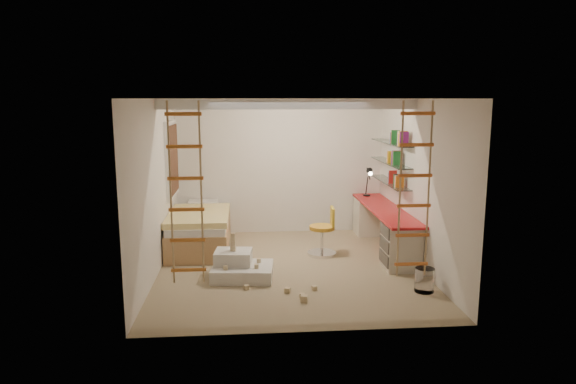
{
  "coord_description": "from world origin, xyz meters",
  "views": [
    {
      "loc": [
        -0.65,
        -7.64,
        2.59
      ],
      "look_at": [
        0.0,
        0.3,
        1.15
      ],
      "focal_mm": 32.0,
      "sensor_mm": 36.0,
      "label": 1
    }
  ],
  "objects": [
    {
      "name": "books",
      "position": [
        1.87,
        1.13,
        1.64
      ],
      "size": [
        0.14,
        0.58,
        0.92
      ],
      "color": "orange",
      "rests_on": "shelves"
    },
    {
      "name": "bed",
      "position": [
        -1.48,
        1.23,
        0.33
      ],
      "size": [
        1.02,
        2.0,
        0.69
      ],
      "color": "#AD7F51",
      "rests_on": "floor"
    },
    {
      "name": "rope_ladder_right",
      "position": [
        1.35,
        -1.75,
        1.52
      ],
      "size": [
        0.41,
        0.04,
        2.13
      ],
      "primitive_type": null,
      "color": "#D06223",
      "rests_on": "ceiling"
    },
    {
      "name": "window_frame",
      "position": [
        -1.97,
        1.5,
        1.55
      ],
      "size": [
        0.06,
        1.15,
        1.35
      ],
      "primitive_type": "cube",
      "color": "white",
      "rests_on": "wall_left"
    },
    {
      "name": "toy_blocks",
      "position": [
        -0.41,
        -0.76,
        0.22
      ],
      "size": [
        1.29,
        1.15,
        0.66
      ],
      "color": "#CCB284",
      "rests_on": "floor"
    },
    {
      "name": "floor",
      "position": [
        0.0,
        0.0,
        0.0
      ],
      "size": [
        4.5,
        4.5,
        0.0
      ],
      "primitive_type": "plane",
      "color": "#9D8965",
      "rests_on": "ground"
    },
    {
      "name": "shelves",
      "position": [
        1.87,
        1.13,
        1.5
      ],
      "size": [
        0.25,
        1.8,
        0.71
      ],
      "color": "white",
      "rests_on": "wall_right"
    },
    {
      "name": "window_blind",
      "position": [
        -1.93,
        1.5,
        1.55
      ],
      "size": [
        0.02,
        1.0,
        1.2
      ],
      "primitive_type": "cube",
      "color": "#4C2D1E",
      "rests_on": "window_frame"
    },
    {
      "name": "task_lamp",
      "position": [
        1.67,
        1.82,
        1.14
      ],
      "size": [
        0.14,
        0.36,
        0.57
      ],
      "color": "black",
      "rests_on": "desk"
    },
    {
      "name": "ceiling_beam",
      "position": [
        0.0,
        0.3,
        2.52
      ],
      "size": [
        4.0,
        0.18,
        0.16
      ],
      "primitive_type": "cube",
      "color": "white",
      "rests_on": "ceiling"
    },
    {
      "name": "play_platform",
      "position": [
        -0.77,
        -0.38,
        0.15
      ],
      "size": [
        0.94,
        0.76,
        0.39
      ],
      "color": "silver",
      "rests_on": "floor"
    },
    {
      "name": "swivel_chair",
      "position": [
        0.62,
        0.63,
        0.3
      ],
      "size": [
        0.51,
        0.51,
        0.82
      ],
      "color": "gold",
      "rests_on": "floor"
    },
    {
      "name": "waste_bin",
      "position": [
        1.75,
        -1.15,
        0.17
      ],
      "size": [
        0.27,
        0.27,
        0.33
      ],
      "primitive_type": "cylinder",
      "color": "white",
      "rests_on": "floor"
    },
    {
      "name": "desk",
      "position": [
        1.72,
        0.86,
        0.4
      ],
      "size": [
        0.56,
        2.8,
        0.75
      ],
      "color": "red",
      "rests_on": "floor"
    },
    {
      "name": "rope_ladder_left",
      "position": [
        -1.35,
        -1.75,
        1.52
      ],
      "size": [
        0.41,
        0.04,
        2.13
      ],
      "primitive_type": null,
      "color": "#C36F21",
      "rests_on": "ceiling"
    }
  ]
}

